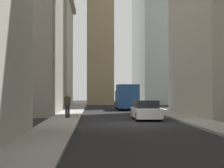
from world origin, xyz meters
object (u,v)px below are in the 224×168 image
(pedestrian, at_px, (67,104))
(delivery_truck, at_px, (127,97))
(discarded_bottle, at_px, (77,116))
(sedan_white, at_px, (146,111))

(pedestrian, bearing_deg, delivery_truck, -19.95)
(delivery_truck, distance_m, discarded_bottle, 16.71)
(sedan_white, height_order, discarded_bottle, sedan_white)
(delivery_truck, height_order, discarded_bottle, delivery_truck)
(delivery_truck, distance_m, sedan_white, 16.28)
(pedestrian, relative_size, discarded_bottle, 6.69)
(sedan_white, distance_m, discarded_bottle, 5.02)
(sedan_white, relative_size, pedestrian, 2.38)
(delivery_truck, height_order, pedestrian, delivery_truck)
(delivery_truck, distance_m, pedestrian, 16.72)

